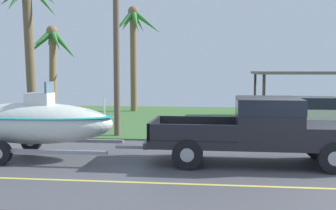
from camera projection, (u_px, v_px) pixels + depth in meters
ground at (272, 127)px, 19.40m from camera, size 36.00×22.00×0.11m
pickup_truck_towing at (266, 127)px, 11.72m from camera, size 5.82×2.12×1.84m
boat_on_trailer at (32, 123)px, 12.54m from camera, size 6.13×2.21×2.25m
parked_sedan_near at (312, 113)px, 19.23m from camera, size 4.56×1.83×1.38m
carport_awning at (323, 74)px, 21.72m from camera, size 6.85×5.53×2.52m
palm_tree_near_left at (52, 50)px, 24.36m from camera, size 3.12×3.03×5.12m
palm_tree_near_right at (29, 18)px, 18.20m from camera, size 2.73×3.07×6.64m
palm_tree_far_left at (133, 35)px, 26.03m from camera, size 3.21×3.06×6.48m
utility_pole at (116, 25)px, 16.27m from camera, size 0.24×1.80×8.32m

